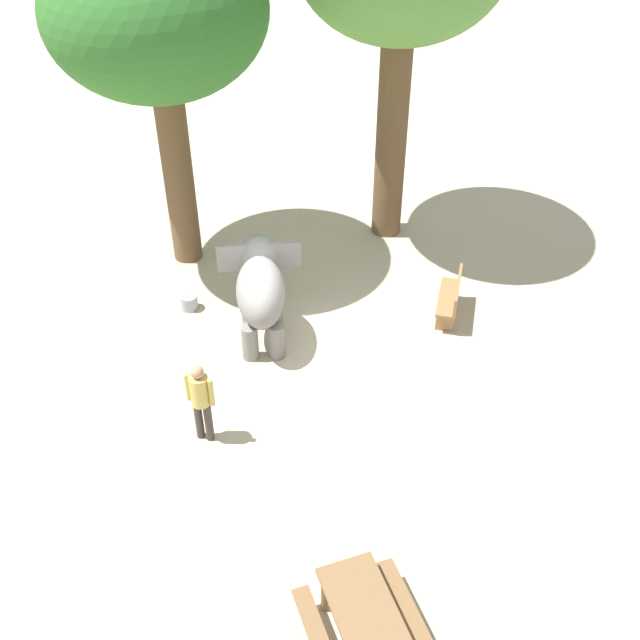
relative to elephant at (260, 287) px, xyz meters
name	(u,v)px	position (x,y,z in m)	size (l,w,h in m)	color
ground_plane	(278,353)	(0.61, 0.45, -1.12)	(60.00, 60.00, 0.00)	#BAA88C
elephant	(260,287)	(0.00, 0.00, 0.00)	(2.55, 1.81, 1.76)	slate
person_handler	(201,397)	(3.03, -0.30, -0.17)	(0.32, 0.51, 1.62)	#3F3833
shade_tree_secondary	(157,15)	(-2.51, -2.41, 4.32)	(4.69, 4.30, 7.20)	brown
wooden_bench	(451,297)	(-1.22, 3.75, -0.65)	(1.42, 0.48, 0.88)	olive
picnic_table_near	(364,617)	(6.21, 2.83, -0.54)	(2.03, 2.02, 0.78)	brown
feed_bucket	(189,302)	(-0.52, -1.73, -0.96)	(0.36, 0.36, 0.32)	gray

